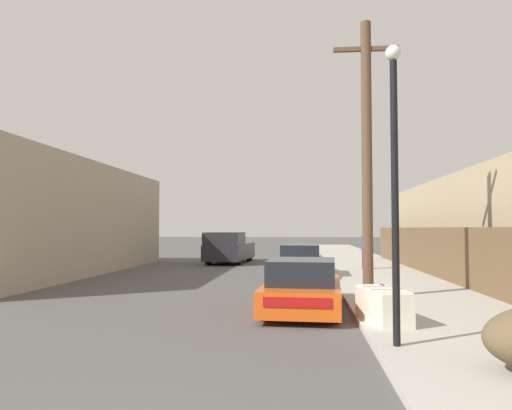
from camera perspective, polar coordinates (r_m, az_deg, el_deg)
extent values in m
cube|color=#ADA89E|center=(26.65, 12.36, -6.81)|extent=(4.20, 63.00, 0.12)
cube|color=silver|center=(10.58, 14.33, -11.12)|extent=(0.97, 1.67, 0.66)
cube|color=white|center=(10.53, 14.31, -9.27)|extent=(0.94, 1.60, 0.03)
cube|color=#333335|center=(11.04, 14.23, -8.82)|extent=(0.07, 0.20, 0.02)
cube|color=gray|center=(10.76, 13.81, -9.04)|extent=(0.66, 0.21, 0.01)
cube|color=gray|center=(10.32, 14.79, -9.31)|extent=(0.66, 0.21, 0.01)
cube|color=#E05114|center=(12.37, 5.40, -10.05)|extent=(2.02, 4.34, 0.57)
cube|color=black|center=(11.93, 5.28, -7.57)|extent=(1.64, 2.12, 0.57)
cube|color=#B21414|center=(10.25, 4.70, -11.04)|extent=(1.38, 0.11, 0.20)
cylinder|color=black|center=(13.75, 2.48, -9.78)|extent=(0.24, 0.64, 0.63)
cylinder|color=black|center=(13.67, 8.98, -9.79)|extent=(0.24, 0.64, 0.63)
cylinder|color=black|center=(11.16, 0.99, -11.45)|extent=(0.24, 0.64, 0.63)
cylinder|color=black|center=(11.07, 9.05, -11.50)|extent=(0.24, 0.64, 0.63)
cube|color=gray|center=(20.73, 5.15, -6.90)|extent=(1.89, 4.69, 0.68)
cube|color=black|center=(20.51, 5.13, -5.25)|extent=(1.58, 2.64, 0.53)
cube|color=#B21414|center=(18.40, 4.90, -7.08)|extent=(1.36, 0.07, 0.24)
cylinder|color=black|center=(22.21, 3.32, -7.06)|extent=(0.22, 0.63, 0.63)
cylinder|color=black|center=(22.17, 7.24, -7.05)|extent=(0.22, 0.63, 0.63)
cylinder|color=black|center=(19.36, 2.76, -7.71)|extent=(0.22, 0.63, 0.63)
cylinder|color=black|center=(19.30, 7.26, -7.71)|extent=(0.22, 0.63, 0.63)
cube|color=#232328|center=(29.24, -2.97, -5.32)|extent=(2.38, 5.60, 0.88)
cube|color=#232328|center=(27.74, -3.62, -3.84)|extent=(2.06, 2.59, 0.68)
cube|color=black|center=(27.74, -3.62, -3.80)|extent=(2.10, 2.54, 0.38)
cylinder|color=black|center=(27.42, -1.98, -5.96)|extent=(0.32, 0.89, 0.88)
cylinder|color=black|center=(27.79, -5.44, -5.90)|extent=(0.32, 0.89, 0.88)
cylinder|color=black|center=(30.75, -0.75, -5.60)|extent=(0.32, 0.89, 0.88)
cylinder|color=black|center=(31.08, -3.86, -5.56)|extent=(0.32, 0.89, 0.88)
cylinder|color=brown|center=(14.16, 12.56, 5.24)|extent=(0.29, 0.29, 7.66)
cube|color=brown|center=(14.89, 12.44, 17.01)|extent=(1.80, 0.12, 0.12)
cylinder|color=black|center=(8.47, 15.60, 0.40)|extent=(0.12, 0.12, 4.68)
sphere|color=white|center=(8.95, 15.40, 16.41)|extent=(0.26, 0.26, 0.26)
cube|color=brown|center=(19.17, 21.11, -5.28)|extent=(0.08, 30.48, 1.93)
cube|color=tan|center=(24.41, -24.60, -1.46)|extent=(7.00, 16.94, 4.86)
cylinder|color=#282D42|center=(23.85, 12.36, -6.14)|extent=(0.28, 0.28, 0.85)
cylinder|color=#2D5193|center=(23.81, 12.34, -4.30)|extent=(0.34, 0.34, 0.68)
sphere|color=#8C664C|center=(23.80, 12.33, -3.18)|extent=(0.26, 0.26, 0.26)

